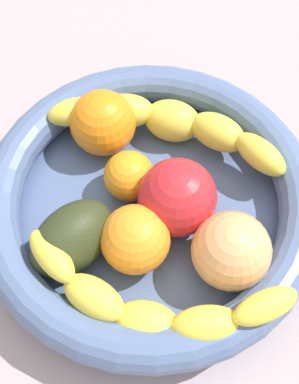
{
  "coord_description": "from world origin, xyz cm",
  "views": [
    {
      "loc": [
        21.46,
        8.13,
        48.68
      ],
      "look_at": [
        0.0,
        0.0,
        8.25
      ],
      "focal_mm": 46.2,
      "sensor_mm": 36.0,
      "label": 1
    }
  ],
  "objects_px": {
    "fruit_bowl": "(150,202)",
    "tomato_red": "(177,198)",
    "orange_mid_right": "(135,239)",
    "avocado_dark": "(72,238)",
    "banana_draped_left": "(150,307)",
    "orange_mid_left": "(103,123)",
    "peach_blush": "(231,251)",
    "banana_draped_right": "(170,124)",
    "orange_front": "(129,176)"
  },
  "relations": [
    {
      "from": "fruit_bowl",
      "to": "tomato_red",
      "type": "relative_size",
      "value": 4.44
    },
    {
      "from": "orange_mid_right",
      "to": "avocado_dark",
      "type": "height_order",
      "value": "orange_mid_right"
    },
    {
      "from": "banana_draped_left",
      "to": "orange_mid_left",
      "type": "bearing_deg",
      "value": -144.98
    },
    {
      "from": "fruit_bowl",
      "to": "orange_mid_left",
      "type": "xyz_separation_m",
      "value": [
        -0.06,
        -0.07,
        0.02
      ]
    },
    {
      "from": "avocado_dark",
      "to": "peach_blush",
      "type": "height_order",
      "value": "peach_blush"
    },
    {
      "from": "orange_mid_left",
      "to": "avocado_dark",
      "type": "distance_m",
      "value": 0.13
    },
    {
      "from": "banana_draped_left",
      "to": "banana_draped_right",
      "type": "height_order",
      "value": "banana_draped_left"
    },
    {
      "from": "peach_blush",
      "to": "tomato_red",
      "type": "bearing_deg",
      "value": -117.96
    },
    {
      "from": "orange_front",
      "to": "peach_blush",
      "type": "distance_m",
      "value": 0.12
    },
    {
      "from": "tomato_red",
      "to": "avocado_dark",
      "type": "height_order",
      "value": "tomato_red"
    },
    {
      "from": "fruit_bowl",
      "to": "tomato_red",
      "type": "bearing_deg",
      "value": 89.42
    },
    {
      "from": "orange_mid_right",
      "to": "banana_draped_right",
      "type": "bearing_deg",
      "value": -173.77
    },
    {
      "from": "fruit_bowl",
      "to": "peach_blush",
      "type": "relative_size",
      "value": 4.64
    },
    {
      "from": "orange_front",
      "to": "orange_mid_left",
      "type": "relative_size",
      "value": 0.74
    },
    {
      "from": "banana_draped_right",
      "to": "tomato_red",
      "type": "xyz_separation_m",
      "value": [
        0.08,
        0.04,
        0.01
      ]
    },
    {
      "from": "orange_mid_left",
      "to": "orange_mid_right",
      "type": "xyz_separation_m",
      "value": [
        0.11,
        0.08,
        -0.0
      ]
    },
    {
      "from": "banana_draped_left",
      "to": "tomato_red",
      "type": "relative_size",
      "value": 3.27
    },
    {
      "from": "banana_draped_right",
      "to": "orange_mid_right",
      "type": "bearing_deg",
      "value": 6.23
    },
    {
      "from": "orange_mid_right",
      "to": "tomato_red",
      "type": "xyz_separation_m",
      "value": [
        -0.05,
        0.02,
        0.01
      ]
    },
    {
      "from": "banana_draped_left",
      "to": "avocado_dark",
      "type": "relative_size",
      "value": 2.82
    },
    {
      "from": "orange_mid_left",
      "to": "orange_mid_right",
      "type": "bearing_deg",
      "value": 35.86
    },
    {
      "from": "banana_draped_right",
      "to": "banana_draped_left",
      "type": "bearing_deg",
      "value": 14.7
    },
    {
      "from": "banana_draped_right",
      "to": "orange_front",
      "type": "bearing_deg",
      "value": -13.36
    },
    {
      "from": "banana_draped_right",
      "to": "tomato_red",
      "type": "distance_m",
      "value": 0.09
    },
    {
      "from": "avocado_dark",
      "to": "peach_blush",
      "type": "xyz_separation_m",
      "value": [
        -0.04,
        0.14,
        0.01
      ]
    },
    {
      "from": "fruit_bowl",
      "to": "banana_draped_left",
      "type": "bearing_deg",
      "value": 21.14
    },
    {
      "from": "banana_draped_right",
      "to": "fruit_bowl",
      "type": "bearing_deg",
      "value": 6.17
    },
    {
      "from": "orange_front",
      "to": "avocado_dark",
      "type": "bearing_deg",
      "value": -15.53
    },
    {
      "from": "orange_mid_right",
      "to": "tomato_red",
      "type": "relative_size",
      "value": 0.86
    },
    {
      "from": "banana_draped_right",
      "to": "orange_mid_left",
      "type": "xyz_separation_m",
      "value": [
        0.03,
        -0.06,
        0.01
      ]
    },
    {
      "from": "orange_mid_left",
      "to": "peach_blush",
      "type": "distance_m",
      "value": 0.18
    },
    {
      "from": "avocado_dark",
      "to": "banana_draped_left",
      "type": "bearing_deg",
      "value": 68.5
    },
    {
      "from": "peach_blush",
      "to": "orange_mid_right",
      "type": "bearing_deg",
      "value": -77.61
    },
    {
      "from": "orange_mid_left",
      "to": "orange_mid_right",
      "type": "relative_size",
      "value": 1.07
    },
    {
      "from": "orange_mid_left",
      "to": "orange_mid_right",
      "type": "height_order",
      "value": "orange_mid_left"
    },
    {
      "from": "banana_draped_right",
      "to": "orange_front",
      "type": "relative_size",
      "value": 5.08
    },
    {
      "from": "banana_draped_right",
      "to": "peach_blush",
      "type": "distance_m",
      "value": 0.15
    },
    {
      "from": "banana_draped_left",
      "to": "tomato_red",
      "type": "xyz_separation_m",
      "value": [
        -0.1,
        -0.01,
        0.01
      ]
    },
    {
      "from": "orange_front",
      "to": "orange_mid_right",
      "type": "bearing_deg",
      "value": 26.5
    },
    {
      "from": "fruit_bowl",
      "to": "peach_blush",
      "type": "height_order",
      "value": "peach_blush"
    },
    {
      "from": "fruit_bowl",
      "to": "orange_mid_left",
      "type": "height_order",
      "value": "orange_mid_left"
    },
    {
      "from": "orange_front",
      "to": "orange_mid_right",
      "type": "distance_m",
      "value": 0.07
    },
    {
      "from": "banana_draped_left",
      "to": "orange_mid_left",
      "type": "distance_m",
      "value": 0.2
    },
    {
      "from": "orange_mid_right",
      "to": "banana_draped_left",
      "type": "bearing_deg",
      "value": 33.24
    },
    {
      "from": "fruit_bowl",
      "to": "orange_mid_left",
      "type": "bearing_deg",
      "value": -128.15
    },
    {
      "from": "orange_front",
      "to": "tomato_red",
      "type": "xyz_separation_m",
      "value": [
        0.01,
        0.05,
        0.01
      ]
    },
    {
      "from": "banana_draped_right",
      "to": "tomato_red",
      "type": "bearing_deg",
      "value": 23.56
    },
    {
      "from": "fruit_bowl",
      "to": "orange_front",
      "type": "bearing_deg",
      "value": -115.34
    },
    {
      "from": "orange_front",
      "to": "tomato_red",
      "type": "height_order",
      "value": "tomato_red"
    },
    {
      "from": "banana_draped_right",
      "to": "orange_mid_right",
      "type": "relative_size",
      "value": 4.01
    }
  ]
}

